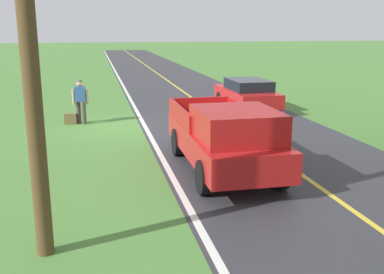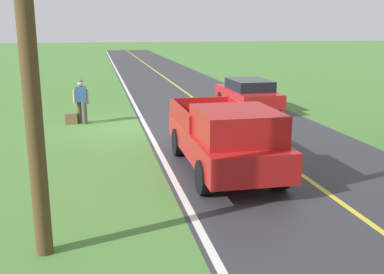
% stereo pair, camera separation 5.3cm
% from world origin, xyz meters
% --- Properties ---
extents(ground_plane, '(200.00, 200.00, 0.00)m').
position_xyz_m(ground_plane, '(0.00, 0.00, 0.00)').
color(ground_plane, '#4C7F38').
extents(road_surface, '(6.95, 120.00, 0.00)m').
position_xyz_m(road_surface, '(-4.12, 0.00, 0.00)').
color(road_surface, '#333338').
rests_on(road_surface, ground).
extents(lane_edge_line, '(0.16, 117.60, 0.00)m').
position_xyz_m(lane_edge_line, '(-0.83, 0.00, 0.01)').
color(lane_edge_line, silver).
rests_on(lane_edge_line, ground).
extents(lane_centre_line, '(0.14, 117.60, 0.00)m').
position_xyz_m(lane_centre_line, '(-4.12, 0.00, 0.01)').
color(lane_centre_line, gold).
rests_on(lane_centre_line, ground).
extents(hitchhiker_walking, '(0.62, 0.52, 1.75)m').
position_xyz_m(hitchhiker_walking, '(1.56, -1.01, 0.98)').
color(hitchhiker_walking, '#4C473D').
rests_on(hitchhiker_walking, ground).
extents(suitcase_carried, '(0.47, 0.22, 0.42)m').
position_xyz_m(suitcase_carried, '(1.98, -0.96, 0.21)').
color(suitcase_carried, brown).
rests_on(suitcase_carried, ground).
extents(pickup_truck_passing, '(2.10, 5.40, 1.82)m').
position_xyz_m(pickup_truck_passing, '(-2.25, 6.16, 0.97)').
color(pickup_truck_passing, '#B21919').
rests_on(pickup_truck_passing, ground).
extents(sedan_near_oncoming, '(1.96, 4.42, 1.41)m').
position_xyz_m(sedan_near_oncoming, '(-5.81, -2.49, 0.75)').
color(sedan_near_oncoming, red).
rests_on(sedan_near_oncoming, ground).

